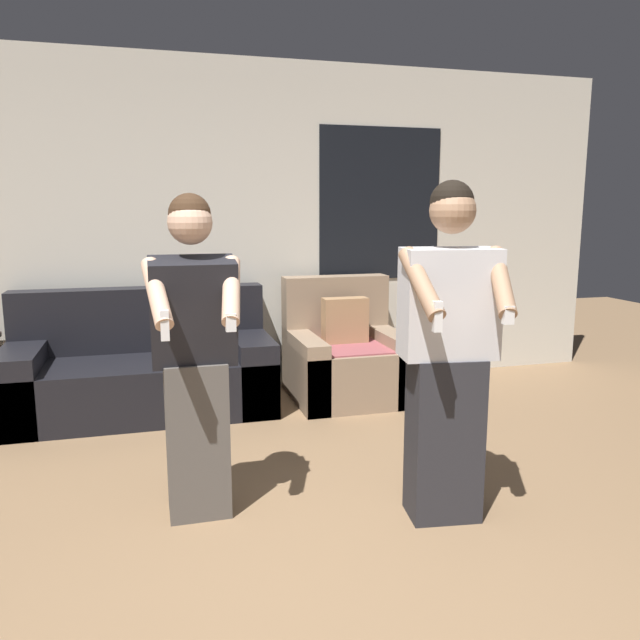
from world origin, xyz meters
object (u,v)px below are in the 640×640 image
(couch, at_px, (143,371))
(armchair, at_px, (345,358))
(person_right, at_px, (447,355))
(person_left, at_px, (195,359))

(couch, relative_size, armchair, 1.99)
(person_right, bearing_deg, armchair, 85.75)
(couch, distance_m, person_right, 2.60)
(couch, distance_m, armchair, 1.58)
(person_right, bearing_deg, person_left, 163.59)
(couch, height_order, person_left, person_left)
(armchair, bearing_deg, person_left, -127.64)
(person_left, bearing_deg, couch, 98.56)
(armchair, distance_m, person_right, 2.11)
(person_left, bearing_deg, armchair, 52.36)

